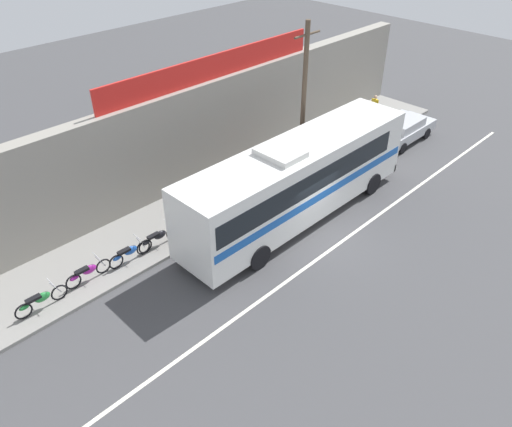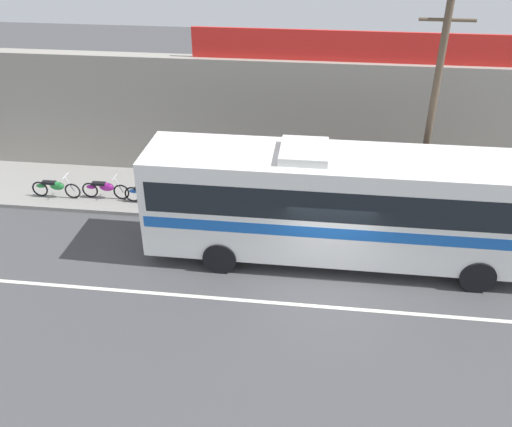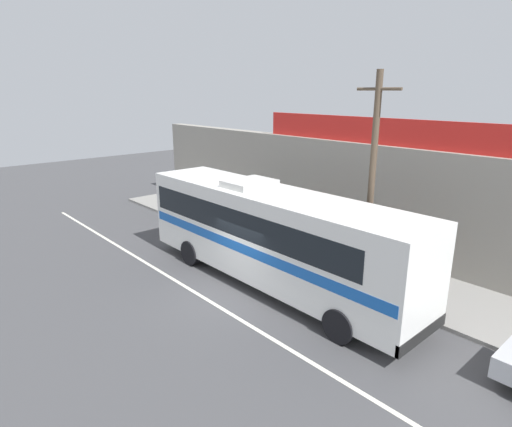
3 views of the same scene
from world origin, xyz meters
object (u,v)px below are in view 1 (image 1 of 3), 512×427
(pedestrian_far_right, at_px, (218,178))
(motorcycle_red, at_px, (158,237))
(motorcycle_orange, at_px, (87,272))
(motorcycle_green, at_px, (129,253))
(utility_pole, at_px, (303,102))
(motorcycle_black, at_px, (40,300))
(pedestrian_by_curb, at_px, (374,106))
(parked_car, at_px, (402,129))
(pedestrian_near_shop, at_px, (260,159))
(intercity_bus, at_px, (297,178))

(pedestrian_far_right, bearing_deg, motorcycle_red, -166.06)
(motorcycle_orange, bearing_deg, motorcycle_red, -2.35)
(motorcycle_orange, height_order, motorcycle_green, same)
(motorcycle_red, xyz_separation_m, motorcycle_green, (-1.38, -0.00, 0.00))
(motorcycle_red, xyz_separation_m, pedestrian_far_right, (4.20, 1.04, 0.54))
(motorcycle_orange, distance_m, motorcycle_red, 3.08)
(utility_pole, distance_m, motorcycle_black, 13.65)
(pedestrian_far_right, bearing_deg, motorcycle_black, -173.38)
(utility_pole, relative_size, motorcycle_green, 4.05)
(motorcycle_orange, bearing_deg, pedestrian_by_curb, 1.96)
(parked_car, relative_size, utility_pole, 0.59)
(parked_car, height_order, pedestrian_near_shop, pedestrian_near_shop)
(pedestrian_near_shop, relative_size, pedestrian_by_curb, 1.06)
(parked_car, relative_size, pedestrian_by_curb, 2.76)
(intercity_bus, distance_m, motorcycle_green, 7.48)
(motorcycle_red, xyz_separation_m, pedestrian_by_curb, (16.40, 0.79, 0.50))
(motorcycle_black, distance_m, motorcycle_green, 3.59)
(motorcycle_black, xyz_separation_m, pedestrian_far_right, (9.16, 1.06, 0.54))
(parked_car, bearing_deg, pedestrian_far_right, 166.09)
(motorcycle_green, bearing_deg, intercity_bus, -19.98)
(pedestrian_near_shop, xyz_separation_m, pedestrian_far_right, (-2.63, 0.09, -0.02))
(intercity_bus, height_order, pedestrian_far_right, intercity_bus)
(motorcycle_orange, distance_m, motorcycle_black, 1.89)
(motorcycle_orange, xyz_separation_m, pedestrian_by_curb, (19.48, 0.67, 0.50))
(motorcycle_orange, bearing_deg, pedestrian_near_shop, 4.74)
(utility_pole, height_order, motorcycle_red, utility_pole)
(intercity_bus, height_order, parked_car, intercity_bus)
(pedestrian_far_right, bearing_deg, pedestrian_near_shop, -2.05)
(pedestrian_by_curb, bearing_deg, pedestrian_near_shop, 179.08)
(motorcycle_orange, bearing_deg, parked_car, -5.77)
(motorcycle_red, distance_m, motorcycle_green, 1.38)
(motorcycle_green, bearing_deg, pedestrian_far_right, 10.60)
(motorcycle_orange, bearing_deg, pedestrian_far_right, 7.17)
(pedestrian_near_shop, relative_size, pedestrian_far_right, 1.02)
(utility_pole, height_order, motorcycle_orange, utility_pole)
(pedestrian_near_shop, xyz_separation_m, pedestrian_by_curb, (9.58, -0.15, -0.06))
(motorcycle_black, height_order, motorcycle_green, same)
(motorcycle_red, relative_size, motorcycle_black, 1.02)
(utility_pole, height_order, pedestrian_near_shop, utility_pole)
(motorcycle_red, distance_m, pedestrian_near_shop, 6.92)
(parked_car, height_order, utility_pole, utility_pole)
(motorcycle_red, bearing_deg, pedestrian_by_curb, 2.77)
(intercity_bus, relative_size, utility_pole, 1.59)
(intercity_bus, distance_m, pedestrian_near_shop, 3.81)
(parked_car, height_order, motorcycle_orange, parked_car)
(intercity_bus, relative_size, pedestrian_far_right, 7.16)
(pedestrian_far_right, bearing_deg, pedestrian_by_curb, -1.16)
(motorcycle_orange, xyz_separation_m, motorcycle_red, (3.08, -0.13, 0.00))
(utility_pole, bearing_deg, motorcycle_red, 177.21)
(motorcycle_red, bearing_deg, motorcycle_orange, 177.65)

